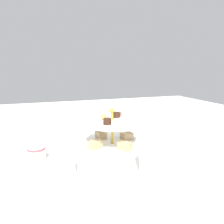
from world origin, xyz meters
The scene contains 8 objects.
ground_plane centered at (0.00, 0.00, 0.00)m, with size 2.40×2.40×0.00m, color silver.
tiered_serving_stand centered at (0.00, 0.00, 0.05)m, with size 0.27×0.27×0.16m.
water_glass_tall_right centered at (0.04, 0.27, 0.06)m, with size 0.07×0.07×0.12m, color silver.
water_glass_short_left centered at (-0.21, -0.18, 0.04)m, with size 0.06×0.06×0.07m, color silver.
teacup_with_saucer centered at (-0.28, -0.05, 0.02)m, with size 0.09×0.09×0.05m.
butter_knife_left centered at (0.32, 0.01, 0.00)m, with size 0.17×0.01×0.00m, color silver.
butter_knife_right centered at (-0.26, 0.19, 0.00)m, with size 0.17×0.01×0.00m, color silver.
water_glass_mid_back centered at (0.04, -0.24, 0.05)m, with size 0.06×0.06×0.11m, color silver.
Camera 1 is at (-0.25, -0.73, 0.31)m, focal length 32.64 mm.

